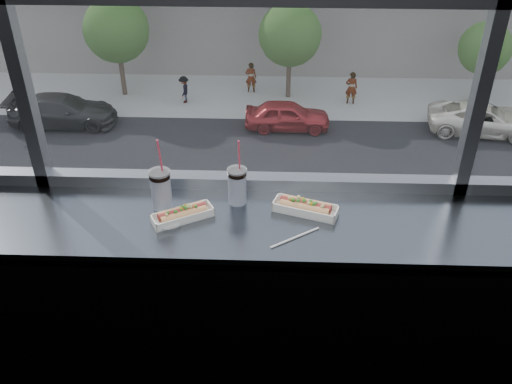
{
  "coord_description": "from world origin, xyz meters",
  "views": [
    {
      "loc": [
        0.12,
        -0.81,
        2.61
      ],
      "look_at": [
        0.04,
        1.23,
        1.25
      ],
      "focal_mm": 40.0,
      "sensor_mm": 36.0,
      "label": 1
    }
  ],
  "objects_px": {
    "car_far_a": "(62,106)",
    "tree_right": "(485,48)",
    "car_far_b": "(287,111)",
    "pedestrian_b": "(251,74)",
    "car_near_b": "(108,196)",
    "car_near_d": "(422,204)",
    "hotdog_tray_right": "(305,207)",
    "pedestrian_c": "(352,85)",
    "wrapper": "(167,224)",
    "soda_cup_right": "(237,184)",
    "hotdog_tray_left": "(183,214)",
    "soda_cup_left": "(161,188)",
    "tree_center": "(290,35)",
    "loose_straw": "(295,238)",
    "pedestrian_a": "(184,87)",
    "tree_left": "(116,30)",
    "car_far_c": "(483,114)",
    "car_near_c": "(313,201)"
  },
  "relations": [
    {
      "from": "hotdog_tray_right",
      "to": "pedestrian_b",
      "type": "bearing_deg",
      "value": 111.56
    },
    {
      "from": "car_far_b",
      "to": "tree_right",
      "type": "bearing_deg",
      "value": -69.41
    },
    {
      "from": "pedestrian_b",
      "to": "tree_left",
      "type": "bearing_deg",
      "value": 4.84
    },
    {
      "from": "pedestrian_a",
      "to": "tree_center",
      "type": "relative_size",
      "value": 0.34
    },
    {
      "from": "car_near_d",
      "to": "pedestrian_c",
      "type": "height_order",
      "value": "pedestrian_c"
    },
    {
      "from": "soda_cup_right",
      "to": "car_far_a",
      "type": "distance_m",
      "value": 28.66
    },
    {
      "from": "car_near_d",
      "to": "tree_right",
      "type": "distance_m",
      "value": 13.35
    },
    {
      "from": "pedestrian_c",
      "to": "tree_left",
      "type": "distance_m",
      "value": 13.19
    },
    {
      "from": "hotdog_tray_left",
      "to": "tree_center",
      "type": "xyz_separation_m",
      "value": [
        1.12,
        28.28,
        -8.49
      ]
    },
    {
      "from": "hotdog_tray_right",
      "to": "tree_center",
      "type": "relative_size",
      "value": 0.06
    },
    {
      "from": "car_near_d",
      "to": "tree_right",
      "type": "xyz_separation_m",
      "value": [
        5.49,
        12.0,
        2.05
      ]
    },
    {
      "from": "car_far_b",
      "to": "pedestrian_b",
      "type": "xyz_separation_m",
      "value": [
        -2.06,
        4.62,
        0.07
      ]
    },
    {
      "from": "car_far_b",
      "to": "loose_straw",
      "type": "bearing_deg",
      "value": 178.74
    },
    {
      "from": "car_far_c",
      "to": "car_far_a",
      "type": "bearing_deg",
      "value": 97.04
    },
    {
      "from": "car_far_b",
      "to": "car_far_a",
      "type": "xyz_separation_m",
      "value": [
        -11.56,
        0.0,
        0.08
      ]
    },
    {
      "from": "wrapper",
      "to": "car_far_a",
      "type": "xyz_separation_m",
      "value": [
        -10.47,
        24.33,
        -10.99
      ]
    },
    {
      "from": "pedestrian_b",
      "to": "tree_right",
      "type": "distance_m",
      "value": 12.86
    },
    {
      "from": "pedestrian_a",
      "to": "soda_cup_left",
      "type": "bearing_deg",
      "value": 9.54
    },
    {
      "from": "soda_cup_left",
      "to": "pedestrian_c",
      "type": "height_order",
      "value": "soda_cup_left"
    },
    {
      "from": "soda_cup_right",
      "to": "pedestrian_a",
      "type": "xyz_separation_m",
      "value": [
        -4.91,
        27.17,
        -11.24
      ]
    },
    {
      "from": "soda_cup_right",
      "to": "pedestrian_b",
      "type": "distance_m",
      "value": 30.84
    },
    {
      "from": "loose_straw",
      "to": "pedestrian_a",
      "type": "bearing_deg",
      "value": 65.99
    },
    {
      "from": "wrapper",
      "to": "car_near_d",
      "type": "bearing_deg",
      "value": 69.07
    },
    {
      "from": "car_far_a",
      "to": "tree_right",
      "type": "height_order",
      "value": "tree_right"
    },
    {
      "from": "wrapper",
      "to": "pedestrian_c",
      "type": "distance_m",
      "value": 30.04
    },
    {
      "from": "pedestrian_a",
      "to": "pedestrian_b",
      "type": "height_order",
      "value": "pedestrian_b"
    },
    {
      "from": "car_near_b",
      "to": "car_near_d",
      "type": "bearing_deg",
      "value": -92.42
    },
    {
      "from": "car_far_a",
      "to": "pedestrian_a",
      "type": "height_order",
      "value": "car_far_a"
    },
    {
      "from": "wrapper",
      "to": "pedestrian_c",
      "type": "height_order",
      "value": "wrapper"
    },
    {
      "from": "car_far_b",
      "to": "tree_center",
      "type": "bearing_deg",
      "value": -1.31
    },
    {
      "from": "tree_center",
      "to": "soda_cup_right",
      "type": "bearing_deg",
      "value": -91.8
    },
    {
      "from": "hotdog_tray_left",
      "to": "car_near_d",
      "type": "relative_size",
      "value": 0.05
    },
    {
      "from": "wrapper",
      "to": "tree_right",
      "type": "height_order",
      "value": "wrapper"
    },
    {
      "from": "soda_cup_right",
      "to": "car_near_d",
      "type": "relative_size",
      "value": 0.06
    },
    {
      "from": "soda_cup_left",
      "to": "pedestrian_b",
      "type": "xyz_separation_m",
      "value": [
        -0.92,
        28.81,
        -11.1
      ]
    },
    {
      "from": "car_far_b",
      "to": "tree_left",
      "type": "height_order",
      "value": "tree_left"
    },
    {
      "from": "wrapper",
      "to": "car_near_c",
      "type": "relative_size",
      "value": 0.02
    },
    {
      "from": "car_near_b",
      "to": "tree_right",
      "type": "xyz_separation_m",
      "value": [
        17.78,
        12.0,
        1.95
      ]
    },
    {
      "from": "pedestrian_b",
      "to": "tree_right",
      "type": "height_order",
      "value": "tree_right"
    },
    {
      "from": "pedestrian_a",
      "to": "car_near_d",
      "type": "bearing_deg",
      "value": 44.56
    },
    {
      "from": "tree_left",
      "to": "hotdog_tray_left",
      "type": "bearing_deg",
      "value": -73.62
    },
    {
      "from": "wrapper",
      "to": "car_far_b",
      "type": "relative_size",
      "value": 0.02
    },
    {
      "from": "hotdog_tray_left",
      "to": "loose_straw",
      "type": "distance_m",
      "value": 0.51
    },
    {
      "from": "car_far_c",
      "to": "car_far_b",
      "type": "bearing_deg",
      "value": 97.04
    },
    {
      "from": "hotdog_tray_left",
      "to": "soda_cup_right",
      "type": "bearing_deg",
      "value": 2.23
    },
    {
      "from": "pedestrian_a",
      "to": "tree_center",
      "type": "distance_m",
      "value": 6.46
    },
    {
      "from": "pedestrian_b",
      "to": "pedestrian_c",
      "type": "height_order",
      "value": "pedestrian_c"
    },
    {
      "from": "car_near_c",
      "to": "car_far_a",
      "type": "height_order",
      "value": "car_far_a"
    },
    {
      "from": "hotdog_tray_right",
      "to": "pedestrian_c",
      "type": "height_order",
      "value": "hotdog_tray_right"
    },
    {
      "from": "tree_left",
      "to": "tree_center",
      "type": "distance_m",
      "value": 9.43
    }
  ]
}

